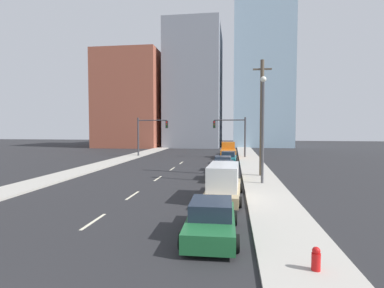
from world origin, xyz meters
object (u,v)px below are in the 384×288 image
at_px(sedan_teal, 228,158).
at_px(pickup_truck_orange, 228,152).
at_px(traffic_signal_left, 147,131).
at_px(traffic_signal_right, 235,131).
at_px(sedan_silver, 223,164).
at_px(box_truck_tan, 224,183).
at_px(utility_pole_right_mid, 262,118).
at_px(street_lamp, 263,122).
at_px(sedan_navy, 230,151).
at_px(fire_hydrant, 316,261).
at_px(sedan_yellow, 223,171).
at_px(sedan_green, 211,220).

distance_m(sedan_teal, pickup_truck_orange, 7.00).
distance_m(traffic_signal_left, traffic_signal_right, 13.06).
distance_m(traffic_signal_right, sedan_silver, 13.62).
distance_m(traffic_signal_left, box_truck_tan, 28.45).
xyz_separation_m(utility_pole_right_mid, street_lamp, (-0.25, -3.72, -0.48)).
distance_m(box_truck_tan, sedan_navy, 31.04).
bearing_deg(sedan_teal, fire_hydrant, -81.44).
distance_m(sedan_yellow, pickup_truck_orange, 17.88).
bearing_deg(traffic_signal_right, street_lamp, -84.63).
bearing_deg(sedan_teal, sedan_yellow, -89.05).
bearing_deg(sedan_green, fire_hydrant, -40.90).
relative_size(traffic_signal_right, sedan_teal, 1.33).
distance_m(fire_hydrant, pickup_truck_orange, 34.13).
bearing_deg(utility_pole_right_mid, sedan_silver, 134.02).
relative_size(pickup_truck_orange, sedan_navy, 1.24).
height_order(fire_hydrant, sedan_green, sedan_green).
xyz_separation_m(street_lamp, pickup_truck_orange, (-2.90, 19.98, -3.82)).
bearing_deg(traffic_signal_right, sedan_teal, -96.31).
distance_m(sedan_silver, sedan_navy, 18.70).
height_order(pickup_truck_orange, sedan_navy, pickup_truck_orange).
bearing_deg(fire_hydrant, sedan_teal, 96.32).
distance_m(sedan_silver, pickup_truck_orange, 12.70).
relative_size(traffic_signal_right, street_lamp, 0.72).
relative_size(sedan_yellow, sedan_silver, 1.10).
relative_size(fire_hydrant, sedan_yellow, 0.17).
xyz_separation_m(box_truck_tan, sedan_yellow, (-0.25, 7.16, -0.30)).
xyz_separation_m(traffic_signal_right, sedan_yellow, (-1.07, -18.36, -3.13)).
height_order(traffic_signal_left, sedan_green, traffic_signal_left).
height_order(sedan_green, sedan_teal, sedan_teal).
relative_size(street_lamp, box_truck_tan, 1.32).
relative_size(sedan_green, sedan_yellow, 0.97).
relative_size(box_truck_tan, sedan_teal, 1.40).
relative_size(fire_hydrant, sedan_silver, 0.19).
height_order(street_lamp, fire_hydrant, street_lamp).
bearing_deg(street_lamp, traffic_signal_left, 126.20).
xyz_separation_m(sedan_green, sedan_teal, (0.28, 24.26, 0.02)).
relative_size(street_lamp, sedan_navy, 1.90).
height_order(sedan_silver, pickup_truck_orange, pickup_truck_orange).
height_order(sedan_silver, sedan_navy, sedan_silver).
distance_m(fire_hydrant, sedan_green, 4.27).
xyz_separation_m(box_truck_tan, sedan_silver, (-0.46, 12.35, -0.34)).
bearing_deg(sedan_navy, utility_pole_right_mid, -83.08).
relative_size(sedan_teal, pickup_truck_orange, 0.83).
xyz_separation_m(sedan_green, pickup_truck_orange, (0.13, 31.25, 0.26)).
height_order(traffic_signal_left, sedan_yellow, traffic_signal_left).
distance_m(street_lamp, sedan_green, 12.36).
bearing_deg(traffic_signal_right, fire_hydrant, -86.41).
distance_m(utility_pole_right_mid, sedan_navy, 22.92).
height_order(fire_hydrant, sedan_yellow, sedan_yellow).
distance_m(utility_pole_right_mid, box_truck_tan, 10.18).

